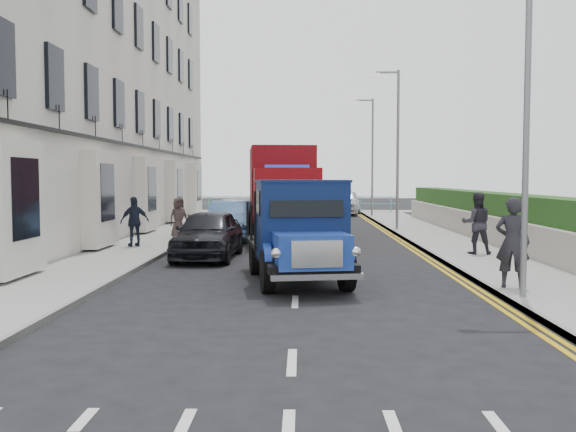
{
  "coord_description": "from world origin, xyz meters",
  "views": [
    {
      "loc": [
        0.12,
        -14.07,
        2.36
      ],
      "look_at": [
        -0.22,
        1.95,
        1.4
      ],
      "focal_mm": 40.0,
      "sensor_mm": 36.0,
      "label": 1
    }
  ],
  "objects_px": {
    "lamp_mid": "(395,140)",
    "parked_car_front": "(208,234)",
    "lamp_far": "(370,150)",
    "bedford_lorry": "(301,238)",
    "red_lorry": "(282,190)",
    "lamp_near": "(521,89)",
    "pedestrian_east_near": "(513,243)"
  },
  "relations": [
    {
      "from": "lamp_near",
      "to": "parked_car_front",
      "type": "relative_size",
      "value": 1.66
    },
    {
      "from": "parked_car_front",
      "to": "lamp_far",
      "type": "bearing_deg",
      "value": 72.88
    },
    {
      "from": "lamp_near",
      "to": "lamp_mid",
      "type": "bearing_deg",
      "value": 90.0
    },
    {
      "from": "bedford_lorry",
      "to": "red_lorry",
      "type": "bearing_deg",
      "value": 84.57
    },
    {
      "from": "lamp_far",
      "to": "bedford_lorry",
      "type": "xyz_separation_m",
      "value": [
        -4.07,
        -24.19,
        -2.95
      ]
    },
    {
      "from": "red_lorry",
      "to": "lamp_far",
      "type": "bearing_deg",
      "value": 64.99
    },
    {
      "from": "lamp_far",
      "to": "bedford_lorry",
      "type": "distance_m",
      "value": 24.7
    },
    {
      "from": "lamp_far",
      "to": "parked_car_front",
      "type": "height_order",
      "value": "lamp_far"
    },
    {
      "from": "lamp_near",
      "to": "bedford_lorry",
      "type": "bearing_deg",
      "value": 155.99
    },
    {
      "from": "red_lorry",
      "to": "parked_car_front",
      "type": "relative_size",
      "value": 1.64
    },
    {
      "from": "lamp_far",
      "to": "red_lorry",
      "type": "bearing_deg",
      "value": -109.49
    },
    {
      "from": "lamp_mid",
      "to": "parked_car_front",
      "type": "distance_m",
      "value": 12.11
    },
    {
      "from": "lamp_mid",
      "to": "parked_car_front",
      "type": "xyz_separation_m",
      "value": [
        -6.78,
        -9.49,
        -3.28
      ]
    },
    {
      "from": "red_lorry",
      "to": "lamp_near",
      "type": "bearing_deg",
      "value": -74.23
    },
    {
      "from": "lamp_mid",
      "to": "parked_car_front",
      "type": "relative_size",
      "value": 1.66
    },
    {
      "from": "lamp_near",
      "to": "bedford_lorry",
      "type": "xyz_separation_m",
      "value": [
        -4.07,
        1.81,
        -2.95
      ]
    },
    {
      "from": "bedford_lorry",
      "to": "lamp_mid",
      "type": "bearing_deg",
      "value": 64.49
    },
    {
      "from": "lamp_near",
      "to": "lamp_far",
      "type": "relative_size",
      "value": 1.0
    },
    {
      "from": "lamp_near",
      "to": "lamp_far",
      "type": "bearing_deg",
      "value": 90.0
    },
    {
      "from": "lamp_mid",
      "to": "bedford_lorry",
      "type": "relative_size",
      "value": 1.4
    },
    {
      "from": "lamp_near",
      "to": "parked_car_front",
      "type": "height_order",
      "value": "lamp_near"
    },
    {
      "from": "lamp_mid",
      "to": "red_lorry",
      "type": "xyz_separation_m",
      "value": [
        -4.82,
        -3.63,
        -2.12
      ]
    },
    {
      "from": "lamp_mid",
      "to": "bedford_lorry",
      "type": "height_order",
      "value": "lamp_mid"
    },
    {
      "from": "lamp_mid",
      "to": "bedford_lorry",
      "type": "bearing_deg",
      "value": -106.01
    },
    {
      "from": "lamp_mid",
      "to": "pedestrian_east_near",
      "type": "relative_size",
      "value": 3.78
    },
    {
      "from": "bedford_lorry",
      "to": "red_lorry",
      "type": "distance_m",
      "value": 10.62
    },
    {
      "from": "parked_car_front",
      "to": "pedestrian_east_near",
      "type": "relative_size",
      "value": 2.28
    },
    {
      "from": "lamp_far",
      "to": "red_lorry",
      "type": "xyz_separation_m",
      "value": [
        -4.82,
        -13.63,
        -2.12
      ]
    },
    {
      "from": "bedford_lorry",
      "to": "parked_car_front",
      "type": "relative_size",
      "value": 1.19
    },
    {
      "from": "lamp_far",
      "to": "parked_car_front",
      "type": "xyz_separation_m",
      "value": [
        -6.78,
        -19.49,
        -3.28
      ]
    },
    {
      "from": "lamp_near",
      "to": "red_lorry",
      "type": "height_order",
      "value": "lamp_near"
    },
    {
      "from": "lamp_far",
      "to": "bedford_lorry",
      "type": "bearing_deg",
      "value": -99.55
    }
  ]
}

